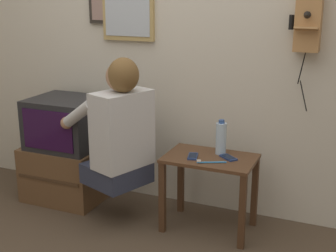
{
  "coord_description": "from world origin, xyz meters",
  "views": [
    {
      "loc": [
        1.24,
        -1.91,
        1.56
      ],
      "look_at": [
        0.08,
        0.79,
        0.71
      ],
      "focal_mm": 50.0,
      "sensor_mm": 36.0,
      "label": 1
    }
  ],
  "objects_px": {
    "wall_phone_antique": "(308,19)",
    "toothbrush": "(210,162)",
    "water_bottle": "(221,138)",
    "cell_phone_held": "(193,156)",
    "cell_phone_spare": "(228,158)",
    "person": "(119,128)",
    "television": "(66,123)"
  },
  "relations": [
    {
      "from": "wall_phone_antique",
      "to": "toothbrush",
      "type": "height_order",
      "value": "wall_phone_antique"
    },
    {
      "from": "wall_phone_antique",
      "to": "water_bottle",
      "type": "relative_size",
      "value": 3.45
    },
    {
      "from": "cell_phone_held",
      "to": "water_bottle",
      "type": "height_order",
      "value": "water_bottle"
    },
    {
      "from": "water_bottle",
      "to": "toothbrush",
      "type": "relative_size",
      "value": 1.34
    },
    {
      "from": "cell_phone_held",
      "to": "toothbrush",
      "type": "bearing_deg",
      "value": -39.26
    },
    {
      "from": "cell_phone_spare",
      "to": "water_bottle",
      "type": "distance_m",
      "value": 0.14
    },
    {
      "from": "water_bottle",
      "to": "person",
      "type": "bearing_deg",
      "value": -159.46
    },
    {
      "from": "person",
      "to": "toothbrush",
      "type": "bearing_deg",
      "value": -65.47
    },
    {
      "from": "water_bottle",
      "to": "toothbrush",
      "type": "bearing_deg",
      "value": -93.65
    },
    {
      "from": "wall_phone_antique",
      "to": "cell_phone_held",
      "type": "bearing_deg",
      "value": -152.71
    },
    {
      "from": "person",
      "to": "water_bottle",
      "type": "bearing_deg",
      "value": -48.66
    },
    {
      "from": "toothbrush",
      "to": "wall_phone_antique",
      "type": "bearing_deg",
      "value": -76.98
    },
    {
      "from": "cell_phone_spare",
      "to": "water_bottle",
      "type": "xyz_separation_m",
      "value": [
        -0.07,
        0.07,
        0.1
      ]
    },
    {
      "from": "television",
      "to": "toothbrush",
      "type": "bearing_deg",
      "value": -7.73
    },
    {
      "from": "cell_phone_held",
      "to": "cell_phone_spare",
      "type": "relative_size",
      "value": 1.01
    },
    {
      "from": "water_bottle",
      "to": "toothbrush",
      "type": "distance_m",
      "value": 0.22
    },
    {
      "from": "television",
      "to": "cell_phone_held",
      "type": "distance_m",
      "value": 1.06
    },
    {
      "from": "person",
      "to": "cell_phone_held",
      "type": "bearing_deg",
      "value": -57.15
    },
    {
      "from": "wall_phone_antique",
      "to": "television",
      "type": "bearing_deg",
      "value": -172.44
    },
    {
      "from": "toothbrush",
      "to": "television",
      "type": "bearing_deg",
      "value": 57.01
    },
    {
      "from": "person",
      "to": "water_bottle",
      "type": "relative_size",
      "value": 3.72
    },
    {
      "from": "person",
      "to": "television",
      "type": "distance_m",
      "value": 0.61
    },
    {
      "from": "person",
      "to": "cell_phone_spare",
      "type": "distance_m",
      "value": 0.74
    },
    {
      "from": "cell_phone_spare",
      "to": "toothbrush",
      "type": "relative_size",
      "value": 0.77
    },
    {
      "from": "person",
      "to": "water_bottle",
      "type": "xyz_separation_m",
      "value": [
        0.63,
        0.24,
        -0.06
      ]
    },
    {
      "from": "wall_phone_antique",
      "to": "toothbrush",
      "type": "distance_m",
      "value": 1.07
    },
    {
      "from": "toothbrush",
      "to": "person",
      "type": "bearing_deg",
      "value": 68.46
    },
    {
      "from": "television",
      "to": "toothbrush",
      "type": "xyz_separation_m",
      "value": [
        1.19,
        -0.16,
        -0.09
      ]
    },
    {
      "from": "person",
      "to": "wall_phone_antique",
      "type": "xyz_separation_m",
      "value": [
        1.1,
        0.42,
        0.71
      ]
    },
    {
      "from": "wall_phone_antique",
      "to": "water_bottle",
      "type": "xyz_separation_m",
      "value": [
        -0.47,
        -0.19,
        -0.77
      ]
    },
    {
      "from": "television",
      "to": "wall_phone_antique",
      "type": "xyz_separation_m",
      "value": [
        1.67,
        0.22,
        0.79
      ]
    },
    {
      "from": "television",
      "to": "water_bottle",
      "type": "relative_size",
      "value": 2.18
    }
  ]
}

